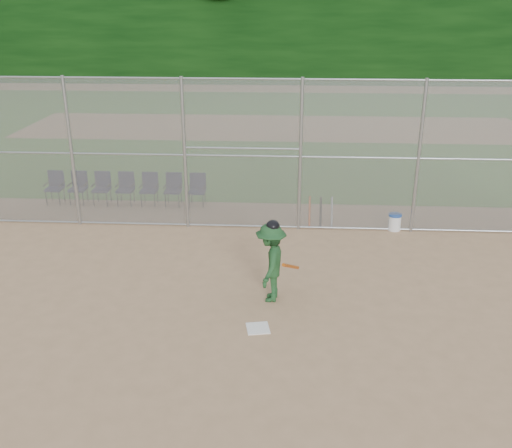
# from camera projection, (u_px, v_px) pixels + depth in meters

# --- Properties ---
(ground) EXTENTS (100.00, 100.00, 0.00)m
(ground) POSITION_uv_depth(u_px,v_px,m) (248.00, 326.00, 10.79)
(ground) COLOR tan
(ground) RESTS_ON ground
(grass_strip) EXTENTS (100.00, 100.00, 0.00)m
(grass_strip) POSITION_uv_depth(u_px,v_px,m) (274.00, 127.00, 27.50)
(grass_strip) COLOR #2E651E
(grass_strip) RESTS_ON ground
(dirt_patch_far) EXTENTS (24.00, 24.00, 0.00)m
(dirt_patch_far) POSITION_uv_depth(u_px,v_px,m) (274.00, 127.00, 27.50)
(dirt_patch_far) COLOR tan
(dirt_patch_far) RESTS_ON ground
(backstop_fence) EXTENTS (16.09, 0.09, 4.00)m
(backstop_fence) POSITION_uv_depth(u_px,v_px,m) (262.00, 153.00, 14.67)
(backstop_fence) COLOR gray
(backstop_fence) RESTS_ON ground
(treeline) EXTENTS (81.00, 60.00, 11.00)m
(treeline) POSITION_uv_depth(u_px,v_px,m) (277.00, 5.00, 27.34)
(treeline) COLOR black
(treeline) RESTS_ON ground
(home_plate) EXTENTS (0.49, 0.49, 0.02)m
(home_plate) POSITION_uv_depth(u_px,v_px,m) (258.00, 328.00, 10.71)
(home_plate) COLOR white
(home_plate) RESTS_ON ground
(batter_at_plate) EXTENTS (0.96, 1.35, 1.75)m
(batter_at_plate) POSITION_uv_depth(u_px,v_px,m) (271.00, 262.00, 11.47)
(batter_at_plate) COLOR #1F4D25
(batter_at_plate) RESTS_ON ground
(water_cooler) EXTENTS (0.36, 0.36, 0.46)m
(water_cooler) POSITION_uv_depth(u_px,v_px,m) (394.00, 222.00, 15.22)
(water_cooler) COLOR white
(water_cooler) RESTS_ON ground
(spare_bats) EXTENTS (0.66, 0.39, 0.82)m
(spare_bats) POSITION_uv_depth(u_px,v_px,m) (321.00, 212.00, 15.40)
(spare_bats) COLOR #D84C14
(spare_bats) RESTS_ON ground
(chair_0) EXTENTS (0.54, 0.52, 0.96)m
(chair_0) POSITION_uv_depth(u_px,v_px,m) (54.00, 188.00, 17.14)
(chair_0) COLOR #0E1335
(chair_0) RESTS_ON ground
(chair_1) EXTENTS (0.54, 0.52, 0.96)m
(chair_1) POSITION_uv_depth(u_px,v_px,m) (78.00, 188.00, 17.10)
(chair_1) COLOR #0E1335
(chair_1) RESTS_ON ground
(chair_2) EXTENTS (0.54, 0.52, 0.96)m
(chair_2) POSITION_uv_depth(u_px,v_px,m) (101.00, 189.00, 17.06)
(chair_2) COLOR #0E1335
(chair_2) RESTS_ON ground
(chair_3) EXTENTS (0.54, 0.52, 0.96)m
(chair_3) POSITION_uv_depth(u_px,v_px,m) (125.00, 189.00, 17.02)
(chair_3) COLOR #0E1335
(chair_3) RESTS_ON ground
(chair_4) EXTENTS (0.54, 0.52, 0.96)m
(chair_4) POSITION_uv_depth(u_px,v_px,m) (149.00, 190.00, 16.98)
(chair_4) COLOR #0E1335
(chair_4) RESTS_ON ground
(chair_5) EXTENTS (0.54, 0.52, 0.96)m
(chair_5) POSITION_uv_depth(u_px,v_px,m) (173.00, 190.00, 16.95)
(chair_5) COLOR #0E1335
(chair_5) RESTS_ON ground
(chair_6) EXTENTS (0.54, 0.52, 0.96)m
(chair_6) POSITION_uv_depth(u_px,v_px,m) (197.00, 191.00, 16.91)
(chair_6) COLOR #0E1335
(chair_6) RESTS_ON ground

